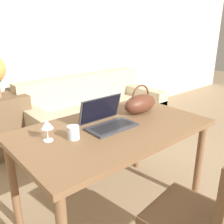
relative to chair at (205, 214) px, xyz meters
The scene contains 8 objects.
wall_back 2.83m from the chair, 87.72° to the left, with size 10.00×0.06×2.70m.
dining_table 0.82m from the chair, 87.54° to the left, with size 1.44×0.85×0.77m.
chair is the anchor object (origin of this frame).
couch 2.33m from the chair, 68.13° to the left, with size 1.95×0.89×0.82m.
laptop 0.91m from the chair, 88.89° to the left, with size 0.37×0.26×0.21m.
drinking_glass 0.92m from the chair, 109.89° to the left, with size 0.08×0.08×0.09m.
wine_glass 1.06m from the chair, 116.00° to the left, with size 0.08×0.08×0.15m.
handbag 1.04m from the chair, 64.87° to the left, with size 0.34×0.16×0.25m.
Camera 1 is at (-1.19, -0.46, 1.50)m, focal length 40.00 mm.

